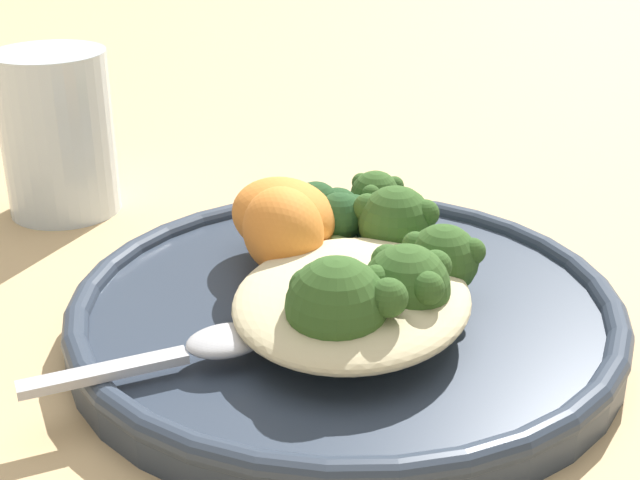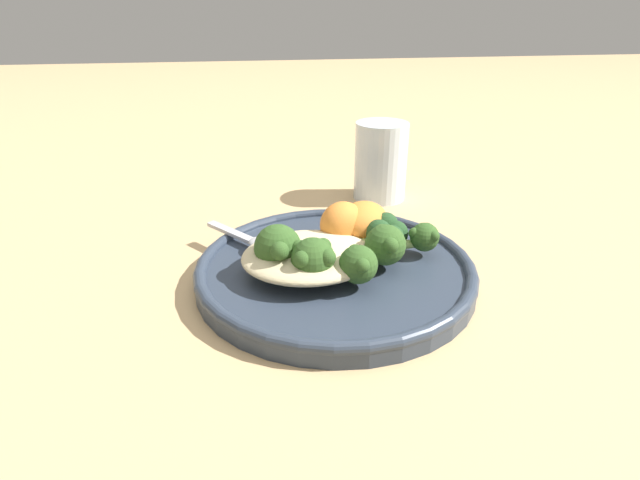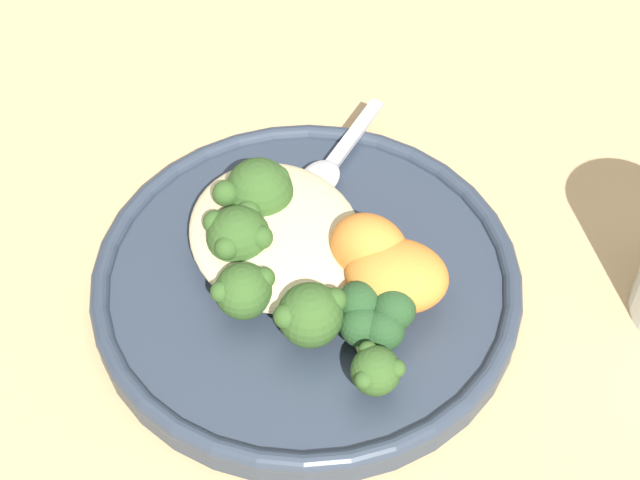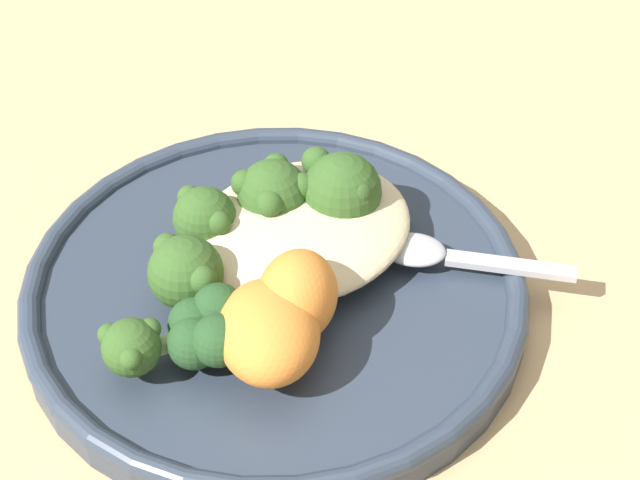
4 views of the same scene
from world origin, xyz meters
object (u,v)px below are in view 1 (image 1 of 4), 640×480
broccoli_stalk_4 (361,213)px  sweet_potato_chunk_0 (283,216)px  spoon (197,348)px  quinoa_mound (357,299)px  broccoli_stalk_1 (390,284)px  water_glass (58,133)px  broccoli_stalk_2 (425,262)px  broccoli_stalk_0 (341,301)px  plate (345,311)px  sweet_potato_chunk_1 (283,231)px  broccoli_stalk_3 (388,227)px  kale_tuft (332,215)px

broccoli_stalk_4 → sweet_potato_chunk_0: sweet_potato_chunk_0 is taller
spoon → quinoa_mound: bearing=-179.4°
broccoli_stalk_1 → water_glass: (0.12, 0.23, 0.01)m
broccoli_stalk_1 → sweet_potato_chunk_0: same height
broccoli_stalk_2 → water_glass: bearing=155.8°
broccoli_stalk_0 → broccoli_stalk_1: broccoli_stalk_0 is taller
plate → broccoli_stalk_4: 0.07m
broccoli_stalk_1 → spoon: size_ratio=0.97×
broccoli_stalk_1 → sweet_potato_chunk_1: bearing=-176.5°
broccoli_stalk_0 → broccoli_stalk_4: bearing=161.0°
broccoli_stalk_0 → sweet_potato_chunk_0: size_ratio=1.79×
sweet_potato_chunk_0 → water_glass: water_glass is taller
sweet_potato_chunk_0 → broccoli_stalk_1: bearing=-130.3°
broccoli_stalk_0 → water_glass: water_glass is taller
plate → water_glass: bearing=64.1°
plate → broccoli_stalk_2: bearing=-72.0°
broccoli_stalk_4 → quinoa_mound: bearing=-159.1°
sweet_potato_chunk_1 → water_glass: (0.09, 0.17, 0.01)m
broccoli_stalk_1 → broccoli_stalk_3: 0.06m
broccoli_stalk_2 → broccoli_stalk_3: 0.04m
broccoli_stalk_3 → sweet_potato_chunk_1: (-0.03, 0.05, 0.00)m
quinoa_mound → kale_tuft: size_ratio=2.68×
broccoli_stalk_2 → sweet_potato_chunk_1: sweet_potato_chunk_1 is taller
broccoli_stalk_3 → broccoli_stalk_4: 0.04m
broccoli_stalk_0 → broccoli_stalk_2: size_ratio=1.19×
broccoli_stalk_3 → water_glass: size_ratio=0.69×
broccoli_stalk_2 → plate: bearing=-166.0°
broccoli_stalk_2 → broccoli_stalk_3: broccoli_stalk_3 is taller
quinoa_mound → kale_tuft: kale_tuft is taller
broccoli_stalk_2 → sweet_potato_chunk_0: 0.08m
kale_tuft → broccoli_stalk_3: bearing=-112.6°
broccoli_stalk_0 → water_glass: 0.26m
broccoli_stalk_0 → kale_tuft: bearing=169.1°
broccoli_stalk_3 → quinoa_mound: bearing=-137.9°
spoon → plate: bearing=-160.8°
plate → water_glass: 0.24m
plate → broccoli_stalk_1: broccoli_stalk_1 is taller
quinoa_mound → broccoli_stalk_4: 0.10m
broccoli_stalk_0 → spoon: bearing=-89.8°
sweet_potato_chunk_1 → sweet_potato_chunk_0: bearing=17.6°
spoon → broccoli_stalk_4: bearing=-143.4°
broccoli_stalk_0 → kale_tuft: (0.10, 0.03, -0.00)m
broccoli_stalk_1 → water_glass: water_glass is taller
broccoli_stalk_4 → broccoli_stalk_3: bearing=-135.1°
sweet_potato_chunk_1 → broccoli_stalk_2: bearing=-91.7°
broccoli_stalk_1 → sweet_potato_chunk_1: (0.03, 0.06, 0.00)m
quinoa_mound → spoon: 0.07m
sweet_potato_chunk_1 → kale_tuft: (0.04, -0.01, -0.01)m
plate → kale_tuft: 0.06m
broccoli_stalk_0 → broccoli_stalk_1: size_ratio=1.25×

